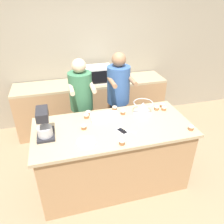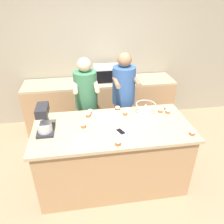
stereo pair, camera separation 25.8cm
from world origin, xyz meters
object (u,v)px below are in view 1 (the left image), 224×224
at_px(cell_phone, 122,131).
at_px(cupcake_8, 123,112).
at_px(cupcake_9, 162,105).
at_px(cupcake_5, 122,142).
at_px(baking_tray, 105,116).
at_px(cupcake_7, 157,108).
at_px(small_plate, 86,142).
at_px(cupcake_6, 84,127).
at_px(cupcake_4, 164,108).
at_px(cupcake_2, 86,116).
at_px(knife, 126,131).
at_px(stand_mixer, 44,125).
at_px(microwave_oven, 98,74).
at_px(person_right, 118,102).
at_px(mixing_bowl, 143,108).
at_px(cupcake_3, 191,128).
at_px(cupcake_0, 115,108).
at_px(person_left, 82,108).

bearing_deg(cell_phone, cupcake_8, 71.30).
distance_m(cell_phone, cupcake_8, 0.43).
bearing_deg(cupcake_9, cupcake_5, -140.54).
xyz_separation_m(baking_tray, cupcake_7, (0.76, 0.01, 0.01)).
height_order(cell_phone, cupcake_9, cupcake_9).
xyz_separation_m(small_plate, cupcake_9, (1.22, 0.56, 0.02)).
relative_size(cupcake_5, cupcake_6, 1.00).
distance_m(baking_tray, cupcake_4, 0.86).
height_order(baking_tray, cupcake_2, cupcake_2).
bearing_deg(knife, stand_mixer, 170.65).
height_order(microwave_oven, cupcake_8, microwave_oven).
xyz_separation_m(person_right, mixing_bowl, (0.19, -0.54, 0.15)).
bearing_deg(cupcake_3, cupcake_6, 164.20).
distance_m(cupcake_2, cupcake_6, 0.27).
bearing_deg(microwave_oven, cell_phone, -92.21).
bearing_deg(cupcake_7, cupcake_0, 165.42).
distance_m(knife, cupcake_2, 0.60).
relative_size(person_right, mixing_bowl, 6.18).
distance_m(baking_tray, small_plate, 0.60).
distance_m(cell_phone, cupcake_9, 0.88).
relative_size(person_right, cupcake_3, 24.28).
distance_m(person_right, mixing_bowl, 0.59).
bearing_deg(person_left, cupcake_3, -42.03).
distance_m(small_plate, cupcake_8, 0.79).
bearing_deg(small_plate, cupcake_4, 21.25).
bearing_deg(cupcake_9, cupcake_6, -167.00).
height_order(person_left, cupcake_3, person_left).
distance_m(person_right, baking_tray, 0.61).
bearing_deg(cell_phone, mixing_bowl, 41.01).
distance_m(stand_mixer, cupcake_9, 1.68).
height_order(cell_phone, small_plate, small_plate).
bearing_deg(cell_phone, cupcake_7, 31.80).
xyz_separation_m(mixing_bowl, cupcake_9, (0.35, 0.10, -0.06)).
height_order(stand_mixer, cupcake_8, stand_mixer).
relative_size(baking_tray, cupcake_6, 5.62).
xyz_separation_m(mixing_bowl, cupcake_5, (-0.49, -0.59, -0.06)).
height_order(small_plate, cupcake_2, cupcake_2).
bearing_deg(baking_tray, cupcake_9, 4.26).
xyz_separation_m(stand_mixer, baking_tray, (0.77, 0.24, -0.14)).
relative_size(cupcake_6, cupcake_9, 1.00).
distance_m(person_left, cupcake_3, 1.61).
xyz_separation_m(cupcake_2, cupcake_3, (1.19, -0.61, 0.00)).
distance_m(person_right, cupcake_7, 0.66).
xyz_separation_m(cell_phone, cupcake_2, (-0.37, 0.43, 0.03)).
bearing_deg(knife, cupcake_0, 89.18).
relative_size(knife, cupcake_6, 2.63).
distance_m(stand_mixer, cupcake_3, 1.76).
xyz_separation_m(cupcake_3, cupcake_4, (-0.09, 0.54, 0.00)).
bearing_deg(small_plate, cupcake_7, 24.54).
bearing_deg(small_plate, knife, 11.20).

